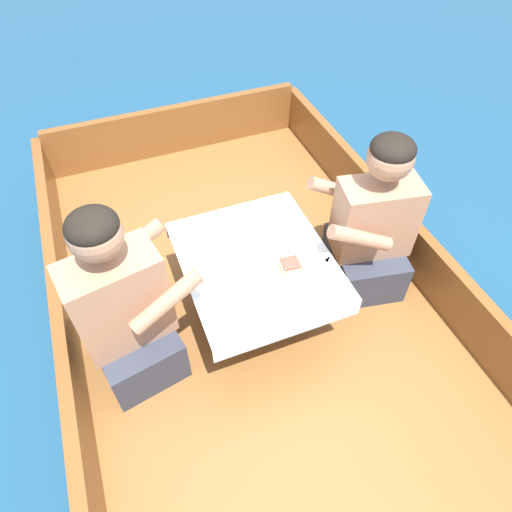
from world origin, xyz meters
The scene contains 22 objects.
ground_plane centered at (0.00, 0.00, 0.00)m, with size 60.00×60.00×0.00m, color navy.
boat_deck centered at (0.00, 0.00, 0.14)m, with size 1.98×3.54×0.28m, color brown.
gunwale_port centered at (-0.96, 0.00, 0.43)m, with size 0.06×3.54×0.32m, color brown.
gunwale_starboard centered at (0.96, 0.00, 0.43)m, with size 0.06×3.54×0.32m, color brown.
bow_coaming centered at (0.00, 1.74, 0.46)m, with size 1.86×0.06×0.37m, color brown.
cockpit_table centered at (0.00, 0.09, 0.66)m, with size 0.71×0.81×0.43m.
person_port centered at (-0.65, 0.02, 0.68)m, with size 0.58×0.52×1.00m.
person_starboard centered at (0.65, 0.10, 0.67)m, with size 0.57×0.52×0.95m.
plate_sandwich centered at (0.12, -0.03, 0.71)m, with size 0.21×0.21×0.01m.
plate_bread centered at (0.13, 0.34, 0.71)m, with size 0.21×0.21×0.01m.
sandwich centered at (0.12, -0.03, 0.73)m, with size 0.11×0.10×0.05m.
bowl_port_near centered at (-0.20, 0.17, 0.72)m, with size 0.13×0.13×0.04m.
bowl_starboard_near centered at (-0.20, -0.17, 0.72)m, with size 0.15×0.15×0.04m.
bowl_center_far centered at (0.04, 0.15, 0.72)m, with size 0.14×0.14×0.04m.
bowl_port_far centered at (-0.02, -0.22, 0.72)m, with size 0.14×0.14×0.04m.
coffee_cup_port centered at (-0.11, 0.29, 0.73)m, with size 0.10×0.07×0.05m.
coffee_cup_starboard centered at (-0.13, 0.02, 0.73)m, with size 0.10×0.07×0.06m.
tin_can centered at (-0.01, 0.35, 0.73)m, with size 0.07×0.07×0.05m.
utensil_spoon_port centered at (0.13, -0.14, 0.70)m, with size 0.11×0.15×0.01m.
utensil_fork_port centered at (0.28, -0.07, 0.70)m, with size 0.15×0.11×0.00m.
utensil_knife_port centered at (0.29, 0.02, 0.70)m, with size 0.06×0.17×0.00m.
utensil_spoon_center centered at (-0.28, 0.40, 0.70)m, with size 0.17×0.07×0.01m.
Camera 1 is at (-0.54, -1.28, 2.35)m, focal length 32.00 mm.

